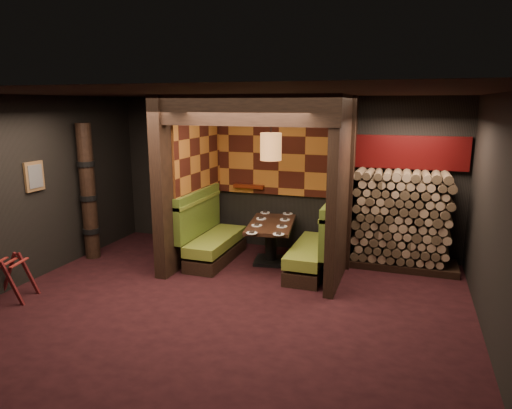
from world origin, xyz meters
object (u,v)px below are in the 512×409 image
(pendant_lamp, at_px, (271,147))
(firewood_stack, at_px, (406,220))
(booth_bench_left, at_px, (211,238))
(totem_column, at_px, (88,193))
(booth_bench_right, at_px, (317,249))
(dining_table, at_px, (271,236))
(luggage_rack, at_px, (10,276))

(pendant_lamp, height_order, firewood_stack, pendant_lamp)
(booth_bench_left, height_order, totem_column, totem_column)
(booth_bench_right, bearing_deg, totem_column, -172.14)
(booth_bench_left, distance_m, booth_bench_right, 1.89)
(pendant_lamp, bearing_deg, booth_bench_left, -171.31)
(booth_bench_right, bearing_deg, pendant_lamp, 169.27)
(booth_bench_right, distance_m, dining_table, 0.87)
(dining_table, height_order, totem_column, totem_column)
(booth_bench_right, distance_m, luggage_rack, 4.59)
(pendant_lamp, distance_m, firewood_stack, 2.57)
(booth_bench_left, height_order, booth_bench_right, same)
(luggage_rack, distance_m, totem_column, 2.06)
(luggage_rack, relative_size, totem_column, 0.29)
(booth_bench_left, bearing_deg, dining_table, 11.34)
(booth_bench_left, bearing_deg, totem_column, -165.25)
(booth_bench_left, distance_m, luggage_rack, 3.15)
(booth_bench_left, xyz_separation_m, firewood_stack, (3.25, 0.70, 0.42))
(totem_column, bearing_deg, firewood_stack, 13.19)
(luggage_rack, xyz_separation_m, firewood_stack, (5.25, 3.12, 0.49))
(totem_column, bearing_deg, luggage_rack, -87.55)
(dining_table, xyz_separation_m, firewood_stack, (2.20, 0.49, 0.34))
(luggage_rack, bearing_deg, dining_table, 40.73)
(dining_table, height_order, firewood_stack, firewood_stack)
(dining_table, distance_m, pendant_lamp, 1.55)
(booth_bench_left, relative_size, dining_table, 1.10)
(dining_table, xyz_separation_m, totem_column, (-3.14, -0.76, 0.70))
(booth_bench_left, bearing_deg, firewood_stack, 12.17)
(booth_bench_left, xyz_separation_m, dining_table, (1.05, 0.21, 0.08))
(booth_bench_left, relative_size, luggage_rack, 2.30)
(booth_bench_right, relative_size, firewood_stack, 0.92)
(booth_bench_right, height_order, dining_table, booth_bench_right)
(pendant_lamp, height_order, luggage_rack, pendant_lamp)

